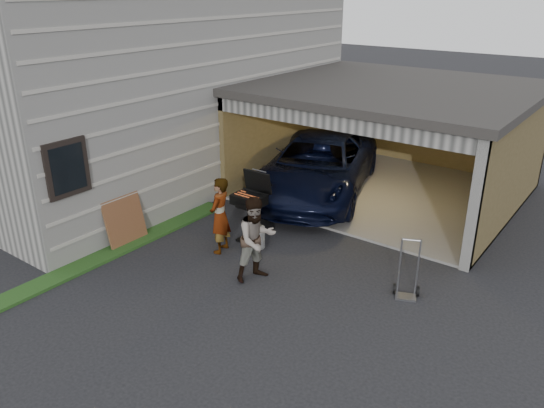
{
  "coord_description": "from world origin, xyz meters",
  "views": [
    {
      "loc": [
        6.33,
        -6.11,
        5.22
      ],
      "look_at": [
        0.47,
        1.75,
        1.15
      ],
      "focal_mm": 35.0,
      "sensor_mm": 36.0,
      "label": 1
    }
  ],
  "objects": [
    {
      "name": "groundcover_strip",
      "position": [
        -2.25,
        -1.0,
        0.03
      ],
      "size": [
        0.5,
        8.0,
        0.06
      ],
      "primitive_type": "cube",
      "color": "#193814",
      "rests_on": "ground"
    },
    {
      "name": "woman",
      "position": [
        -0.5,
        1.26,
        0.82
      ],
      "size": [
        0.53,
        0.68,
        1.64
      ],
      "primitive_type": "imported",
      "rotation": [
        0.0,
        0.0,
        -1.31
      ],
      "color": "#A6B3D1",
      "rests_on": "ground"
    },
    {
      "name": "ground",
      "position": [
        0.0,
        0.0,
        0.0
      ],
      "size": [
        80.0,
        80.0,
        0.0
      ],
      "primitive_type": "plane",
      "color": "black",
      "rests_on": "ground"
    },
    {
      "name": "minivan",
      "position": [
        -0.61,
        5.2,
        0.75
      ],
      "size": [
        4.09,
        5.92,
        1.5
      ],
      "primitive_type": "imported",
      "rotation": [
        0.0,
        0.0,
        0.33
      ],
      "color": "black",
      "rests_on": "ground"
    },
    {
      "name": "man",
      "position": [
        0.8,
        0.82,
        0.83
      ],
      "size": [
        0.88,
        0.98,
        1.66
      ],
      "primitive_type": "imported",
      "rotation": [
        0.0,
        0.0,
        1.2
      ],
      "color": "#421F19",
      "rests_on": "ground"
    },
    {
      "name": "garage",
      "position": [
        0.76,
        6.79,
        1.87
      ],
      "size": [
        6.8,
        6.3,
        2.9
      ],
      "color": "#605E59",
      "rests_on": "ground"
    },
    {
      "name": "house",
      "position": [
        -6.0,
        4.0,
        2.75
      ],
      "size": [
        7.0,
        11.0,
        5.5
      ],
      "primitive_type": "cube",
      "color": "#474744",
      "rests_on": "ground"
    },
    {
      "name": "bbq_grill",
      "position": [
        -0.33,
        2.04,
        0.91
      ],
      "size": [
        0.69,
        0.6,
        1.53
      ],
      "color": "black",
      "rests_on": "ground"
    },
    {
      "name": "hand_truck",
      "position": [
        3.35,
        1.94,
        0.22
      ],
      "size": [
        0.51,
        0.47,
        1.13
      ],
      "rotation": [
        0.0,
        0.0,
        0.4
      ],
      "color": "slate",
      "rests_on": "ground"
    },
    {
      "name": "propane_tank",
      "position": [
        0.01,
        1.85,
        0.24
      ],
      "size": [
        0.33,
        0.33,
        0.47
      ],
      "primitive_type": "cylinder",
      "rotation": [
        0.0,
        0.0,
        0.06
      ],
      "color": "#B6B7B2",
      "rests_on": "ground"
    },
    {
      "name": "plywood_panel",
      "position": [
        -2.4,
        0.31,
        0.53
      ],
      "size": [
        0.27,
        0.96,
        1.06
      ],
      "primitive_type": "cube",
      "rotation": [
        0.0,
        -0.21,
        0.0
      ],
      "color": "brown",
      "rests_on": "ground"
    }
  ]
}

